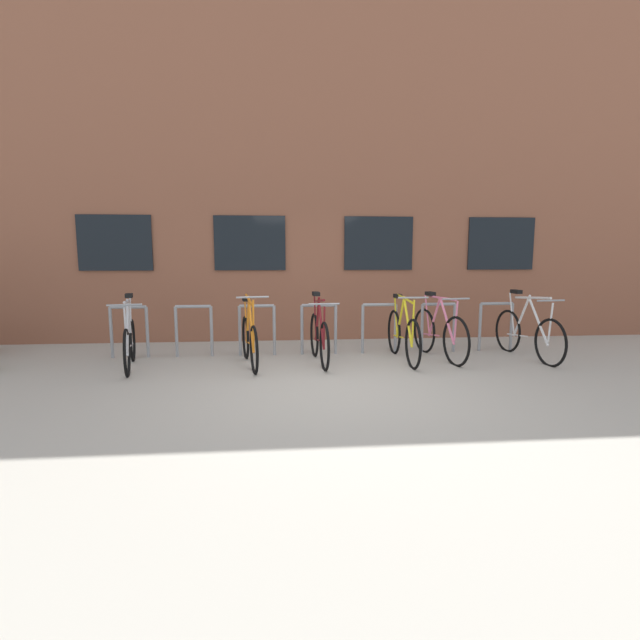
% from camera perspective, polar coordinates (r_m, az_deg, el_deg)
% --- Properties ---
extents(ground_plane, '(42.00, 42.00, 0.00)m').
position_cam_1_polar(ground_plane, '(5.93, 1.85, -7.91)').
color(ground_plane, '#B2ADA0').
extents(storefront_building, '(28.00, 7.19, 6.49)m').
position_cam_1_polar(storefront_building, '(12.57, -1.96, 15.33)').
color(storefront_building, brown).
rests_on(storefront_building, ground).
extents(bike_rack, '(6.60, 0.05, 0.83)m').
position_cam_1_polar(bike_rack, '(7.68, -0.14, -0.43)').
color(bike_rack, gray).
rests_on(bike_rack, ground).
extents(bicycle_maroon, '(0.44, 1.67, 1.07)m').
position_cam_1_polar(bicycle_maroon, '(7.11, -0.11, -2.07)').
color(bicycle_maroon, black).
rests_on(bicycle_maroon, ground).
extents(bicycle_silver, '(0.51, 1.62, 1.07)m').
position_cam_1_polar(bicycle_silver, '(7.30, -22.03, -2.48)').
color(bicycle_silver, black).
rests_on(bicycle_silver, ground).
extents(bicycle_yellow, '(0.44, 1.81, 1.05)m').
position_cam_1_polar(bicycle_yellow, '(7.37, 9.99, -1.74)').
color(bicycle_yellow, black).
rests_on(bicycle_yellow, ground).
extents(bicycle_white, '(0.44, 1.81, 1.07)m').
position_cam_1_polar(bicycle_white, '(8.10, 23.79, -1.46)').
color(bicycle_white, black).
rests_on(bicycle_white, ground).
extents(bicycle_pink, '(0.45, 1.76, 1.04)m').
position_cam_1_polar(bicycle_pink, '(7.63, 14.19, -1.51)').
color(bicycle_pink, black).
rests_on(bicycle_pink, ground).
extents(bicycle_orange, '(0.47, 1.67, 1.08)m').
position_cam_1_polar(bicycle_orange, '(7.02, -8.52, -2.33)').
color(bicycle_orange, black).
rests_on(bicycle_orange, ground).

